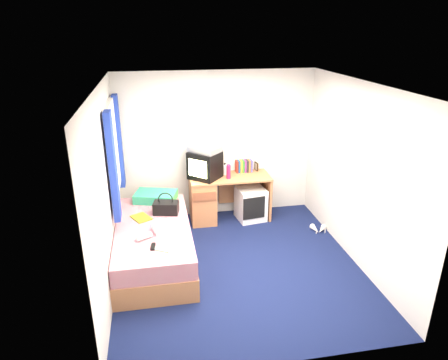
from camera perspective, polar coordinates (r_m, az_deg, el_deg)
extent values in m
plane|color=#0C1438|center=(5.52, 2.01, -12.16)|extent=(3.40, 3.40, 0.00)
plane|color=white|center=(4.64, 2.40, 13.36)|extent=(3.40, 3.40, 0.00)
plane|color=silver|center=(6.53, -1.02, 4.96)|extent=(3.20, 0.00, 3.20)
plane|color=silver|center=(3.49, 8.29, -10.80)|extent=(3.20, 0.00, 3.20)
plane|color=silver|center=(4.89, -16.47, -1.75)|extent=(0.00, 3.40, 3.40)
plane|color=silver|center=(5.51, 18.67, 0.63)|extent=(0.00, 3.40, 3.40)
cube|color=#BD7C4F|center=(5.63, -9.90, -9.96)|extent=(1.00, 2.00, 0.30)
cube|color=brown|center=(5.30, -4.31, -11.71)|extent=(0.02, 0.70, 0.18)
cube|color=silver|center=(5.49, -10.08, -7.55)|extent=(0.98, 1.98, 0.24)
cube|color=teal|center=(6.14, -9.72, -2.35)|extent=(0.69, 0.54, 0.13)
cube|color=#BD7C4F|center=(6.45, 0.84, 0.38)|extent=(1.30, 0.55, 0.03)
cube|color=#BD7C4F|center=(6.53, -3.06, -2.95)|extent=(0.40, 0.52, 0.72)
cube|color=#BD7C4F|center=(6.73, 6.09, -2.26)|extent=(0.04, 0.52, 0.72)
cube|color=#BD7C4F|center=(6.83, 2.48, -0.98)|extent=(0.78, 0.03, 0.55)
cube|color=white|center=(6.64, 3.82, -3.38)|extent=(0.49, 0.49, 0.54)
cube|color=black|center=(6.33, -2.73, 2.18)|extent=(0.60, 0.59, 0.44)
cube|color=#DFDE8D|center=(6.17, -3.76, 1.64)|extent=(0.26, 0.23, 0.27)
cube|color=silver|center=(6.25, -2.77, 4.46)|extent=(0.56, 0.56, 0.09)
cube|color=maroon|center=(6.60, 1.82, 1.94)|extent=(0.03, 0.13, 0.20)
cube|color=navy|center=(6.61, 2.11, 1.96)|extent=(0.03, 0.13, 0.20)
cube|color=gold|center=(6.62, 2.41, 1.98)|extent=(0.03, 0.13, 0.20)
cube|color=#337F33|center=(6.63, 2.71, 2.00)|extent=(0.03, 0.13, 0.20)
cube|color=#7F337F|center=(6.63, 3.00, 2.01)|extent=(0.03, 0.13, 0.20)
cube|color=#262626|center=(6.64, 3.29, 2.03)|extent=(0.03, 0.13, 0.20)
cube|color=#B26633|center=(6.65, 3.59, 2.05)|extent=(0.03, 0.13, 0.20)
cube|color=#4C4C99|center=(6.66, 3.88, 2.07)|extent=(0.03, 0.13, 0.20)
cube|color=black|center=(6.72, 4.64, 1.96)|extent=(0.04, 0.12, 0.14)
cylinder|color=#D01D4B|center=(6.33, 0.65, 1.14)|extent=(0.08, 0.08, 0.21)
cylinder|color=white|center=(6.49, 0.11, 1.51)|extent=(0.06, 0.06, 0.18)
cube|color=black|center=(5.71, -8.28, -3.94)|extent=(0.38, 0.27, 0.17)
torus|color=black|center=(5.66, -8.35, -2.78)|extent=(0.21, 0.06, 0.21)
cube|color=white|center=(5.27, -8.50, -6.72)|extent=(0.32, 0.29, 0.09)
cube|color=yellow|center=(5.66, -11.75, -5.29)|extent=(0.32, 0.35, 0.01)
cylinder|color=silver|center=(5.12, -11.35, -7.95)|extent=(0.21, 0.16, 0.07)
cube|color=yellow|center=(4.87, -8.89, -9.83)|extent=(0.22, 0.17, 0.01)
cube|color=black|center=(4.94, -10.11, -9.34)|extent=(0.07, 0.16, 0.02)
cube|color=silver|center=(5.65, -15.73, 4.14)|extent=(0.02, 0.90, 1.10)
cube|color=white|center=(5.51, -16.24, 10.01)|extent=(0.06, 1.06, 0.08)
cube|color=white|center=(5.84, -15.06, -1.38)|extent=(0.06, 1.06, 0.08)
cube|color=navy|center=(5.10, -15.61, 1.72)|extent=(0.08, 0.24, 1.40)
cube|color=navy|center=(6.22, -14.81, 5.31)|extent=(0.08, 0.24, 1.40)
cone|color=white|center=(6.47, 12.91, -6.88)|extent=(0.11, 0.23, 0.09)
cone|color=white|center=(6.49, 13.77, -6.88)|extent=(0.21, 0.23, 0.09)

